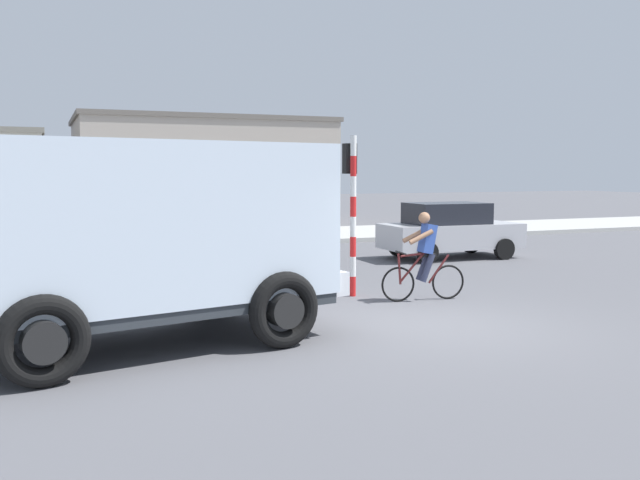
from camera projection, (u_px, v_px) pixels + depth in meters
name	position (u px, v px, depth m)	size (l,w,h in m)	color
ground_plane	(435.00, 325.00, 11.15)	(120.00, 120.00, 0.00)	#56565B
sidewalk_far	(219.00, 238.00, 24.67)	(80.00, 5.00, 0.16)	#ADADA8
truck_foreground	(142.00, 230.00, 9.71)	(5.79, 3.59, 2.90)	silver
cyclist	(424.00, 256.00, 13.18)	(1.72, 0.52, 1.72)	black
traffic_light_pole	(352.00, 193.00, 13.60)	(0.24, 0.43, 3.20)	red
car_red_near	(450.00, 230.00, 19.67)	(4.04, 1.95, 1.60)	#B7B7BC
car_white_mid	(196.00, 233.00, 18.66)	(4.24, 2.40, 1.60)	white
pedestrian_near_kerb	(76.00, 232.00, 18.55)	(0.34, 0.22, 1.62)	#2D334C
building_mid_block	(200.00, 173.00, 31.88)	(11.11, 8.04, 4.88)	#9E9389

